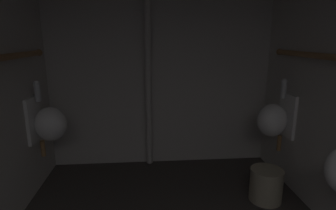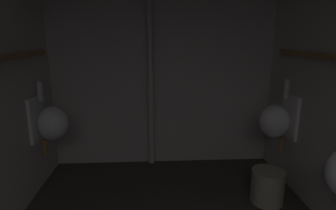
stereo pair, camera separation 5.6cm
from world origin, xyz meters
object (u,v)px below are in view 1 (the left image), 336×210
at_px(urinal_right_far, 274,119).
at_px(standpipe_back_wall, 148,67).
at_px(waste_bin, 266,185).
at_px(urinal_left_mid, 48,123).

distance_m(urinal_right_far, standpipe_back_wall, 1.44).
bearing_deg(urinal_right_far, waste_bin, -119.16).
height_order(urinal_right_far, standpipe_back_wall, standpipe_back_wall).
distance_m(urinal_left_mid, urinal_right_far, 2.25).
bearing_deg(standpipe_back_wall, waste_bin, -37.91).
height_order(urinal_left_mid, waste_bin, urinal_left_mid).
bearing_deg(urinal_left_mid, standpipe_back_wall, 23.54).
bearing_deg(urinal_left_mid, urinal_right_far, -1.47).
relative_size(urinal_left_mid, standpipe_back_wall, 0.33).
bearing_deg(waste_bin, standpipe_back_wall, 142.09).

